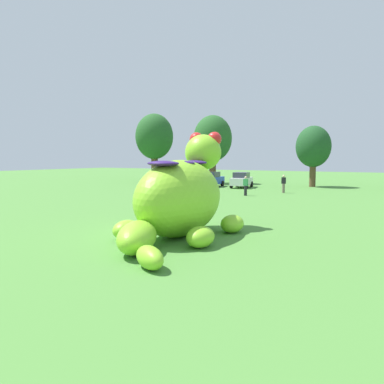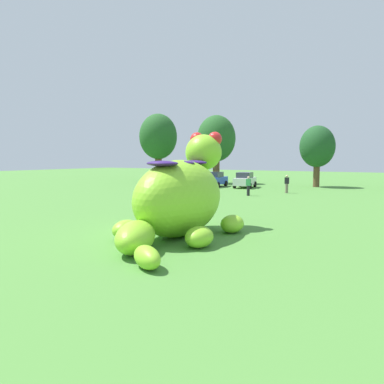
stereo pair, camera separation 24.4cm
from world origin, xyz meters
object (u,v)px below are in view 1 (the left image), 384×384
Objects in this scene: car_blue at (212,179)px; car_white at (242,180)px; spectator_mid_field at (246,186)px; spectator_by_cars at (284,184)px; car_green at (186,179)px; spectator_near_inflatable at (178,184)px; giant_inflatable_creature at (180,197)px.

car_blue is 3.50m from car_white.
car_blue is at bearing 134.23° from spectator_mid_field.
car_blue is 0.99× the size of car_white.
spectator_mid_field is 1.00× the size of spectator_by_cars.
car_green is 2.50× the size of spectator_by_cars.
spectator_by_cars is (8.49, 5.33, 0.00)m from spectator_near_inflatable.
spectator_near_inflatable and spectator_by_cars have the same top height.
spectator_mid_field is (7.23, -7.43, -0.01)m from car_blue.
car_blue is (-11.38, 24.77, -0.81)m from giant_inflatable_creature.
giant_inflatable_creature reaches higher than spectator_near_inflatable.
spectator_near_inflatable is at bearing -84.22° from car_blue.
car_white is (3.46, 0.59, 0.00)m from car_blue.
spectator_by_cars is (5.90, -3.79, -0.01)m from car_white.
car_green is 6.82m from car_white.
giant_inflatable_creature is 28.61m from car_green.
giant_inflatable_creature is at bearing -76.55° from spectator_mid_field.
spectator_mid_field is (10.54, -7.19, -0.01)m from car_green.
car_white is 2.53× the size of spectator_by_cars.
spectator_near_inflatable is 6.46m from spectator_mid_field.
car_green is 1.00× the size of car_blue.
spectator_near_inflatable and spectator_mid_field have the same top height.
car_green is 12.76m from spectator_mid_field.
giant_inflatable_creature is 19.36m from spectator_near_inflatable.
car_blue is at bearing 4.07° from car_green.
car_green is 3.32m from car_blue.
spectator_near_inflatable is at bearing -63.27° from car_green.
spectator_mid_field and spectator_by_cars have the same top height.
car_green is 9.29m from spectator_near_inflatable.
car_blue is 9.89m from spectator_by_cars.
giant_inflatable_creature is 17.85m from spectator_mid_field.
car_blue is 2.50× the size of spectator_near_inflatable.
car_blue is 8.58m from spectator_near_inflatable.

